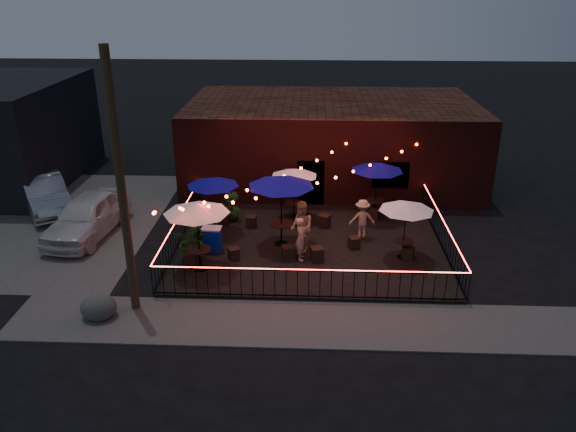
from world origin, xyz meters
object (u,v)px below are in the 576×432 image
(cafe_table_2, at_px, (281,182))
(cafe_table_4, at_px, (407,207))
(cooler, at_px, (212,239))
(cafe_table_0, at_px, (196,209))
(cafe_table_3, at_px, (294,173))
(cafe_table_1, at_px, (213,182))
(boulder, at_px, (99,307))
(utility_pole, at_px, (121,189))
(cafe_table_5, at_px, (377,167))

(cafe_table_2, relative_size, cafe_table_4, 1.36)
(cooler, bearing_deg, cafe_table_0, -94.22)
(cafe_table_0, distance_m, cafe_table_3, 5.72)
(cafe_table_0, height_order, cafe_table_1, cafe_table_0)
(cafe_table_4, height_order, boulder, cafe_table_4)
(cafe_table_1, height_order, cafe_table_2, cafe_table_2)
(cafe_table_0, xyz_separation_m, cafe_table_3, (3.12, 4.79, -0.30))
(utility_pole, xyz_separation_m, cafe_table_3, (4.72, 7.16, -1.88))
(cafe_table_5, bearing_deg, cooler, -150.67)
(cafe_table_4, distance_m, cooler, 7.17)
(cafe_table_4, distance_m, boulder, 10.73)
(cafe_table_4, height_order, cooler, cafe_table_4)
(utility_pole, bearing_deg, boulder, -148.53)
(cafe_table_1, bearing_deg, cafe_table_5, 15.33)
(cafe_table_1, bearing_deg, cafe_table_0, -90.00)
(utility_pole, height_order, cafe_table_3, utility_pole)
(cafe_table_3, bearing_deg, utility_pole, -123.39)
(cafe_table_5, relative_size, cooler, 2.99)
(cafe_table_1, xyz_separation_m, cafe_table_5, (6.54, 1.79, 0.12))
(cafe_table_0, bearing_deg, cafe_table_2, 38.32)
(utility_pole, xyz_separation_m, cafe_table_5, (8.14, 7.40, -1.66))
(cafe_table_0, bearing_deg, cafe_table_5, 37.50)
(cooler, bearing_deg, utility_pole, -111.96)
(cafe_table_2, distance_m, cooler, 3.33)
(cafe_table_1, height_order, cafe_table_3, cafe_table_1)
(cafe_table_3, xyz_separation_m, cafe_table_4, (4.07, -3.58, 0.01))
(cafe_table_5, relative_size, boulder, 2.84)
(cafe_table_2, bearing_deg, cafe_table_4, -11.94)
(cafe_table_3, bearing_deg, cafe_table_2, -98.57)
(cafe_table_1, relative_size, boulder, 2.29)
(cafe_table_5, bearing_deg, cafe_table_4, -80.31)
(utility_pole, xyz_separation_m, cafe_table_4, (8.79, 3.59, -1.87))
(cafe_table_3, distance_m, cafe_table_5, 3.44)
(cafe_table_2, height_order, cafe_table_4, cafe_table_2)
(cafe_table_0, bearing_deg, utility_pole, -123.92)
(cafe_table_1, height_order, boulder, cafe_table_1)
(cafe_table_4, relative_size, cooler, 2.31)
(cafe_table_1, xyz_separation_m, cafe_table_3, (3.12, 1.56, -0.10))
(cafe_table_2, distance_m, cafe_table_3, 2.72)
(cafe_table_3, height_order, cafe_table_4, cafe_table_4)
(utility_pole, distance_m, cafe_table_2, 6.41)
(cafe_table_3, xyz_separation_m, cooler, (-2.94, -3.34, -1.49))
(cafe_table_5, bearing_deg, cafe_table_3, -176.06)
(cafe_table_0, distance_m, cafe_table_2, 3.48)
(cafe_table_0, bearing_deg, boulder, -130.69)
(cafe_table_0, relative_size, cooler, 2.66)
(utility_pole, distance_m, cafe_table_1, 6.09)
(cafe_table_5, bearing_deg, boulder, -138.72)
(cafe_table_3, relative_size, cooler, 2.67)
(cafe_table_4, relative_size, boulder, 2.19)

